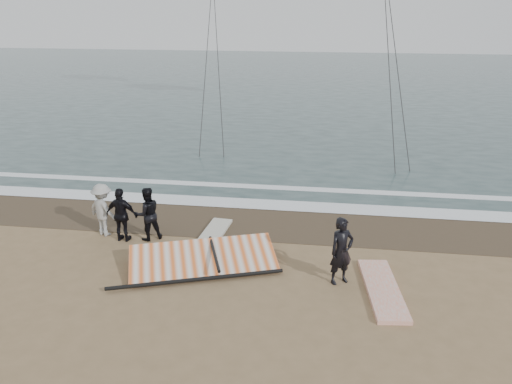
# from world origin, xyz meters

# --- Properties ---
(ground) EXTENTS (120.00, 120.00, 0.00)m
(ground) POSITION_xyz_m (0.00, 0.00, 0.00)
(ground) COLOR #8C704C
(ground) RESTS_ON ground
(sea) EXTENTS (120.00, 54.00, 0.02)m
(sea) POSITION_xyz_m (0.00, 33.00, 0.01)
(sea) COLOR #233838
(sea) RESTS_ON ground
(wet_sand) EXTENTS (120.00, 2.80, 0.01)m
(wet_sand) POSITION_xyz_m (0.00, 4.50, 0.01)
(wet_sand) COLOR #4C3D2B
(wet_sand) RESTS_ON ground
(foam_near) EXTENTS (120.00, 0.90, 0.01)m
(foam_near) POSITION_xyz_m (0.00, 5.90, 0.03)
(foam_near) COLOR white
(foam_near) RESTS_ON sea
(foam_far) EXTENTS (120.00, 0.45, 0.01)m
(foam_far) POSITION_xyz_m (0.00, 7.60, 0.03)
(foam_far) COLOR white
(foam_far) RESTS_ON sea
(man_main) EXTENTS (0.76, 0.69, 1.75)m
(man_main) POSITION_xyz_m (1.91, 1.17, 0.87)
(man_main) COLOR black
(man_main) RESTS_ON ground
(board_white) EXTENTS (1.05, 2.81, 0.11)m
(board_white) POSITION_xyz_m (2.94, 0.88, 0.05)
(board_white) COLOR silver
(board_white) RESTS_ON ground
(board_cream) EXTENTS (0.83, 2.37, 0.10)m
(board_cream) POSITION_xyz_m (-1.82, 3.22, 0.05)
(board_cream) COLOR beige
(board_cream) RESTS_ON ground
(trio_cluster) EXTENTS (2.50, 1.07, 1.63)m
(trio_cluster) POSITION_xyz_m (-4.41, 2.84, 0.81)
(trio_cluster) COLOR black
(trio_cluster) RESTS_ON ground
(sail_rig) EXTENTS (4.21, 2.89, 0.50)m
(sail_rig) POSITION_xyz_m (-1.70, 1.53, 0.19)
(sail_rig) COLOR black
(sail_rig) RESTS_ON ground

